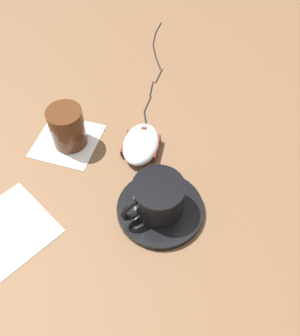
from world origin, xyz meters
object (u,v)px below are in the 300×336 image
at_px(coffee_cup, 157,197).
at_px(computer_mouse, 141,144).
at_px(saucer, 160,209).
at_px(drinking_glass, 67,127).

xyz_separation_m(coffee_cup, computer_mouse, (0.11, 0.07, -0.02)).
bearing_deg(coffee_cup, saucer, -81.55).
xyz_separation_m(saucer, coffee_cup, (-0.00, 0.01, 0.03)).
xyz_separation_m(computer_mouse, drinking_glass, (-0.03, 0.13, 0.03)).
xyz_separation_m(coffee_cup, drinking_glass, (0.08, 0.20, 0.00)).
distance_m(saucer, drinking_glass, 0.22).
distance_m(saucer, computer_mouse, 0.13).
bearing_deg(saucer, drinking_glass, 69.20).
relative_size(coffee_cup, drinking_glass, 1.30).
height_order(coffee_cup, computer_mouse, coffee_cup).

